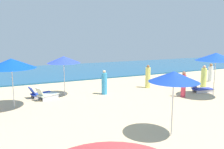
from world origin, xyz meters
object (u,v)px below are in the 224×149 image
(lounge_chair_0_1, at_px, (40,93))
(lounge_chair_0_0, at_px, (47,95))
(umbrella_1, at_px, (216,57))
(beachgoer_0, at_px, (204,78))
(umbrella_2, at_px, (11,63))
(beachgoer_1, at_px, (183,85))
(beachgoer_3, at_px, (104,83))
(umbrella_7, at_px, (174,77))
(umbrella_0, at_px, (64,60))
(lounge_chair_1_0, at_px, (201,89))
(beachgoer_2, at_px, (148,77))
(beachgoer_4, at_px, (211,73))

(lounge_chair_0_1, bearing_deg, lounge_chair_0_0, -170.09)
(umbrella_1, xyz_separation_m, beachgoer_0, (1.30, 2.06, -1.75))
(umbrella_2, bearing_deg, beachgoer_1, -11.79)
(umbrella_2, relative_size, beachgoer_1, 1.62)
(umbrella_1, distance_m, beachgoer_3, 7.18)
(umbrella_1, bearing_deg, umbrella_7, -150.63)
(beachgoer_0, height_order, beachgoer_3, beachgoer_0)
(umbrella_0, height_order, umbrella_2, umbrella_2)
(lounge_chair_1_0, xyz_separation_m, beachgoer_2, (-2.54, 2.74, 0.56))
(beachgoer_1, distance_m, beachgoer_3, 5.04)
(umbrella_0, xyz_separation_m, lounge_chair_0_1, (-1.53, 0.26, -2.08))
(beachgoer_4, bearing_deg, lounge_chair_0_0, 167.64)
(beachgoer_1, relative_size, beachgoer_3, 1.01)
(lounge_chair_1_0, distance_m, beachgoer_1, 2.09)
(lounge_chair_0_1, xyz_separation_m, beachgoer_0, (11.32, -2.41, 0.54))
(umbrella_2, xyz_separation_m, beachgoer_1, (9.76, -2.04, -1.61))
(lounge_chair_0_0, relative_size, lounge_chair_0_1, 0.96)
(beachgoer_1, relative_size, beachgoer_2, 0.95)
(lounge_chair_0_0, xyz_separation_m, lounge_chair_0_1, (-0.32, 0.70, -0.05))
(umbrella_1, height_order, beachgoer_1, umbrella_1)
(umbrella_0, distance_m, beachgoer_4, 12.42)
(umbrella_0, bearing_deg, lounge_chair_0_0, -159.79)
(lounge_chair_0_1, relative_size, beachgoer_3, 0.92)
(beachgoer_1, height_order, beachgoer_4, beachgoer_1)
(beachgoer_3, bearing_deg, lounge_chair_0_1, 151.51)
(umbrella_2, distance_m, beachgoer_0, 12.96)
(umbrella_7, bearing_deg, lounge_chair_0_0, 116.16)
(umbrella_1, bearing_deg, umbrella_0, 153.62)
(umbrella_1, relative_size, umbrella_2, 1.05)
(lounge_chair_0_1, distance_m, beachgoer_2, 7.72)
(beachgoer_4, bearing_deg, lounge_chair_1_0, -157.17)
(lounge_chair_0_1, xyz_separation_m, beachgoer_2, (7.68, -0.57, 0.55))
(umbrella_0, distance_m, umbrella_1, 9.48)
(umbrella_0, height_order, lounge_chair_0_1, umbrella_0)
(beachgoer_0, distance_m, beachgoer_3, 7.48)
(beachgoer_3, bearing_deg, umbrella_0, 148.66)
(umbrella_0, xyz_separation_m, beachgoer_4, (12.30, -0.53, -1.62))
(lounge_chair_1_0, bearing_deg, beachgoer_3, 81.84)
(umbrella_2, relative_size, beachgoer_2, 1.55)
(umbrella_2, xyz_separation_m, beachgoer_4, (15.35, 0.88, -1.68))
(umbrella_2, height_order, beachgoer_0, umbrella_2)
(umbrella_0, xyz_separation_m, beachgoer_3, (2.45, -0.76, -1.58))
(beachgoer_4, bearing_deg, beachgoer_3, 169.32)
(beachgoer_0, bearing_deg, beachgoer_1, -84.67)
(lounge_chair_1_0, distance_m, beachgoer_4, 4.43)
(umbrella_0, xyz_separation_m, beachgoer_0, (9.79, -2.15, -1.54))
(umbrella_0, distance_m, lounge_chair_0_0, 2.41)
(umbrella_7, xyz_separation_m, beachgoer_4, (9.96, 7.14, -1.59))
(umbrella_0, height_order, beachgoer_4, umbrella_0)
(umbrella_0, relative_size, beachgoer_2, 1.48)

